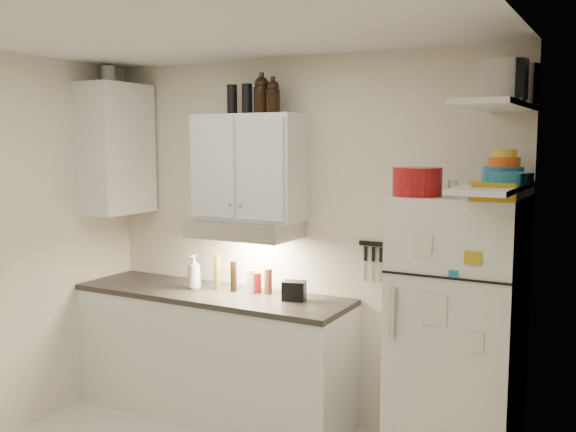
% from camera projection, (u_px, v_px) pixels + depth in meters
% --- Properties ---
extents(ceiling, '(3.20, 3.00, 0.02)m').
position_uv_depth(ceiling, '(157.00, 19.00, 3.17)').
color(ceiling, white).
rests_on(ceiling, ground).
extents(back_wall, '(3.20, 0.02, 2.60)m').
position_uv_depth(back_wall, '(298.00, 240.00, 4.64)').
color(back_wall, beige).
rests_on(back_wall, ground).
extents(right_wall, '(0.02, 3.00, 2.60)m').
position_uv_depth(right_wall, '(479.00, 320.00, 2.56)').
color(right_wall, beige).
rests_on(right_wall, ground).
extents(base_cabinet, '(2.10, 0.60, 0.88)m').
position_uv_depth(base_cabinet, '(212.00, 355.00, 4.73)').
color(base_cabinet, white).
rests_on(base_cabinet, floor).
extents(countertop, '(2.10, 0.62, 0.04)m').
position_uv_depth(countertop, '(211.00, 294.00, 4.68)').
color(countertop, '#2C2A26').
rests_on(countertop, base_cabinet).
extents(upper_cabinet, '(0.80, 0.33, 0.75)m').
position_uv_depth(upper_cabinet, '(249.00, 167.00, 4.57)').
color(upper_cabinet, white).
rests_on(upper_cabinet, back_wall).
extents(side_cabinet, '(0.33, 0.55, 1.00)m').
position_uv_depth(side_cabinet, '(116.00, 149.00, 4.97)').
color(side_cabinet, white).
rests_on(side_cabinet, left_wall).
extents(range_hood, '(0.76, 0.46, 0.12)m').
position_uv_depth(range_hood, '(245.00, 229.00, 4.56)').
color(range_hood, silver).
rests_on(range_hood, back_wall).
extents(fridge, '(0.70, 0.68, 1.70)m').
position_uv_depth(fridge, '(457.00, 338.00, 3.79)').
color(fridge, white).
rests_on(fridge, floor).
extents(shelf_hi, '(0.30, 0.95, 0.03)m').
position_uv_depth(shelf_hi, '(496.00, 105.00, 3.42)').
color(shelf_hi, white).
rests_on(shelf_hi, right_wall).
extents(shelf_lo, '(0.30, 0.95, 0.03)m').
position_uv_depth(shelf_lo, '(493.00, 187.00, 3.47)').
color(shelf_lo, white).
rests_on(shelf_lo, right_wall).
extents(knife_strip, '(0.42, 0.02, 0.03)m').
position_uv_depth(knife_strip, '(389.00, 245.00, 4.28)').
color(knife_strip, black).
rests_on(knife_strip, back_wall).
extents(dutch_oven, '(0.30, 0.30, 0.16)m').
position_uv_depth(dutch_oven, '(417.00, 182.00, 3.63)').
color(dutch_oven, maroon).
rests_on(dutch_oven, fridge).
extents(book_stack, '(0.29, 0.32, 0.09)m').
position_uv_depth(book_stack, '(492.00, 191.00, 3.38)').
color(book_stack, '#BA9417').
rests_on(book_stack, fridge).
extents(spice_jar, '(0.06, 0.06, 0.09)m').
position_uv_depth(spice_jar, '(453.00, 189.00, 3.59)').
color(spice_jar, silver).
rests_on(spice_jar, fridge).
extents(stock_pot, '(0.39, 0.39, 0.23)m').
position_uv_depth(stock_pot, '(511.00, 85.00, 3.69)').
color(stock_pot, silver).
rests_on(stock_pot, shelf_hi).
extents(tin_a, '(0.24, 0.22, 0.21)m').
position_uv_depth(tin_a, '(507.00, 81.00, 3.33)').
color(tin_a, '#AAAAAD').
rests_on(tin_a, shelf_hi).
extents(tin_b, '(0.25, 0.25, 0.19)m').
position_uv_depth(tin_b, '(500.00, 79.00, 3.12)').
color(tin_b, '#AAAAAD').
rests_on(tin_b, shelf_hi).
extents(bowl_teal, '(0.23, 0.23, 0.09)m').
position_uv_depth(bowl_teal, '(503.00, 174.00, 3.69)').
color(bowl_teal, teal).
rests_on(bowl_teal, shelf_lo).
extents(bowl_orange, '(0.18, 0.18, 0.05)m').
position_uv_depth(bowl_orange, '(504.00, 162.00, 3.66)').
color(bowl_orange, '#F75617').
rests_on(bowl_orange, bowl_teal).
extents(bowl_yellow, '(0.14, 0.14, 0.05)m').
position_uv_depth(bowl_yellow, '(504.00, 153.00, 3.66)').
color(bowl_yellow, yellow).
rests_on(bowl_yellow, bowl_orange).
extents(plates, '(0.32, 0.32, 0.07)m').
position_uv_depth(plates, '(507.00, 179.00, 3.46)').
color(plates, teal).
rests_on(plates, shelf_lo).
extents(growler_a, '(0.14, 0.14, 0.26)m').
position_uv_depth(growler_a, '(262.00, 95.00, 4.45)').
color(growler_a, black).
rests_on(growler_a, upper_cabinet).
extents(growler_b, '(0.10, 0.10, 0.23)m').
position_uv_depth(growler_b, '(273.00, 96.00, 4.38)').
color(growler_b, black).
rests_on(growler_b, upper_cabinet).
extents(thermos_a, '(0.08, 0.08, 0.21)m').
position_uv_depth(thermos_a, '(247.00, 99.00, 4.54)').
color(thermos_a, black).
rests_on(thermos_a, upper_cabinet).
extents(thermos_b, '(0.09, 0.09, 0.21)m').
position_uv_depth(thermos_b, '(232.00, 100.00, 4.60)').
color(thermos_b, black).
rests_on(thermos_b, upper_cabinet).
extents(side_jar, '(0.12, 0.12, 0.14)m').
position_uv_depth(side_jar, '(108.00, 75.00, 4.94)').
color(side_jar, silver).
rests_on(side_jar, side_cabinet).
extents(soap_bottle, '(0.12, 0.13, 0.28)m').
position_uv_depth(soap_bottle, '(194.00, 270.00, 4.74)').
color(soap_bottle, white).
rests_on(soap_bottle, countertop).
extents(pepper_mill, '(0.07, 0.07, 0.18)m').
position_uv_depth(pepper_mill, '(268.00, 281.00, 4.60)').
color(pepper_mill, brown).
rests_on(pepper_mill, countertop).
extents(oil_bottle, '(0.05, 0.05, 0.26)m').
position_uv_depth(oil_bottle, '(217.00, 272.00, 4.73)').
color(oil_bottle, olive).
rests_on(oil_bottle, countertop).
extents(vinegar_bottle, '(0.05, 0.05, 0.22)m').
position_uv_depth(vinegar_bottle, '(234.00, 276.00, 4.66)').
color(vinegar_bottle, black).
rests_on(vinegar_bottle, countertop).
extents(clear_bottle, '(0.07, 0.07, 0.17)m').
position_uv_depth(clear_bottle, '(251.00, 282.00, 4.61)').
color(clear_bottle, silver).
rests_on(clear_bottle, countertop).
extents(red_jar, '(0.08, 0.08, 0.15)m').
position_uv_depth(red_jar, '(256.00, 283.00, 4.63)').
color(red_jar, maroon).
rests_on(red_jar, countertop).
extents(caddy, '(0.18, 0.15, 0.13)m').
position_uv_depth(caddy, '(294.00, 291.00, 4.41)').
color(caddy, black).
rests_on(caddy, countertop).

